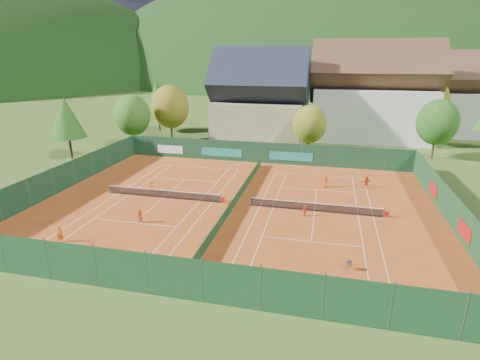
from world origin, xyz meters
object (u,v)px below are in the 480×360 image
chalet (260,103)px  player_left_far (152,186)px  player_left_near (60,234)px  player_left_mid (140,217)px  hotel_block_b (446,99)px  hotel_block_a (372,98)px  player_right_near (305,211)px  player_right_far_b (366,182)px  player_right_far_a (325,181)px  ball_hopper (350,263)px

chalet → player_left_far: bearing=-103.8°
player_left_near → player_left_far: 12.72m
player_left_near → player_left_mid: size_ratio=1.11×
hotel_block_b → player_left_near: hotel_block_b is taller
hotel_block_a → hotel_block_b: 16.14m
hotel_block_a → player_left_mid: size_ratio=16.80×
hotel_block_b → player_left_near: (-42.04, -55.15, -5.91)m
chalet → player_left_mid: 37.08m
hotel_block_a → player_right_near: size_ratio=18.35×
hotel_block_b → player_left_mid: (-37.41, -50.33, -5.98)m
player_right_near → player_right_far_b: (6.33, 9.65, 0.13)m
player_right_far_a → player_left_mid: bearing=52.4°
ball_hopper → player_left_mid: (-18.26, 3.84, 0.09)m
player_right_near → ball_hopper: bearing=-127.0°
hotel_block_b → player_right_far_b: 39.83m
player_left_mid → player_right_far_a: (16.24, 13.74, 0.10)m
player_left_near → player_left_mid: player_left_near is taller
ball_hopper → player_right_far_b: size_ratio=0.56×
hotel_block_a → player_right_far_a: (-7.17, -28.59, -6.64)m
hotel_block_b → player_left_mid: 63.00m
hotel_block_b → player_left_mid: size_ratio=13.44×
hotel_block_a → player_right_near: hotel_block_a is taller
chalet → ball_hopper: bearing=-71.0°
hotel_block_a → player_left_far: hotel_block_a is taller
ball_hopper → player_left_mid: player_left_mid is taller
chalet → hotel_block_b: (33.00, 14.00, -0.01)m
player_left_far → hotel_block_b: bearing=-107.2°
hotel_block_a → player_right_far_b: hotel_block_a is taller
player_right_near → player_left_mid: bearing=138.8°
chalet → player_right_far_b: (16.43, -21.73, -5.91)m
player_right_far_a → player_right_far_b: bearing=-157.3°
chalet → ball_hopper: (13.85, -40.17, -6.07)m
player_left_far → player_right_far_b: bearing=-137.7°
hotel_block_b → player_right_far_b: size_ratio=12.02×
player_left_far → player_right_near: 17.34m
hotel_block_b → player_right_far_a: hotel_block_b is taller
player_right_far_a → player_right_far_b: 4.68m
hotel_block_b → player_right_near: size_ratio=14.68×
hotel_block_a → player_left_near: bearing=-120.7°
ball_hopper → player_right_far_a: 17.70m
chalet → player_left_far: chalet is taller
hotel_block_b → player_left_far: hotel_block_b is taller
hotel_block_b → player_right_near: bearing=-116.8°
hotel_block_a → player_left_mid: bearing=-118.9°
player_left_near → player_right_far_a: player_right_far_a is taller
chalet → hotel_block_a: hotel_block_a is taller
hotel_block_a → player_left_mid: 48.84m
player_left_mid → ball_hopper: bearing=-4.3°
hotel_block_a → player_left_far: size_ratio=15.89×
chalet → player_right_near: (10.10, -31.38, -6.04)m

